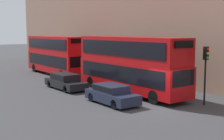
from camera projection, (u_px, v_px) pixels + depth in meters
ground_plane at (158, 108)px, 20.68m from camera, size 200.00×200.00×0.00m
bus_leading at (130, 62)px, 25.21m from camera, size 2.59×11.30×4.58m
bus_second_in_queue at (56, 54)px, 35.91m from camera, size 2.59×10.60×4.41m
car_dark_sedan at (112, 94)px, 21.72m from camera, size 1.80×4.32×1.34m
car_hatchback at (65, 81)px, 27.20m from camera, size 1.82×4.77×1.36m
traffic_light at (206, 63)px, 21.08m from camera, size 0.30×0.36×4.02m
pedestrian at (157, 84)px, 25.79m from camera, size 0.36×0.36×1.57m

